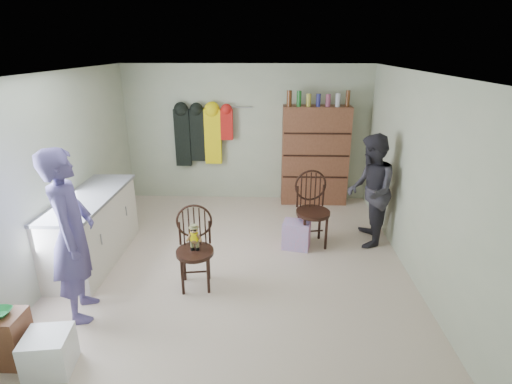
{
  "coord_description": "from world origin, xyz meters",
  "views": [
    {
      "loc": [
        0.43,
        -4.8,
        2.79
      ],
      "look_at": [
        0.25,
        0.2,
        0.95
      ],
      "focal_mm": 28.0,
      "sensor_mm": 36.0,
      "label": 1
    }
  ],
  "objects_px": {
    "chair_far": "(312,206)",
    "dresser": "(315,155)",
    "chair_front": "(195,243)",
    "counter": "(93,228)"
  },
  "relations": [
    {
      "from": "counter",
      "to": "dresser",
      "type": "height_order",
      "value": "dresser"
    },
    {
      "from": "counter",
      "to": "dresser",
      "type": "xyz_separation_m",
      "value": [
        3.2,
        2.3,
        0.44
      ]
    },
    {
      "from": "chair_front",
      "to": "dresser",
      "type": "relative_size",
      "value": 0.49
    },
    {
      "from": "counter",
      "to": "dresser",
      "type": "bearing_deg",
      "value": 35.69
    },
    {
      "from": "chair_front",
      "to": "dresser",
      "type": "height_order",
      "value": "dresser"
    },
    {
      "from": "counter",
      "to": "chair_far",
      "type": "relative_size",
      "value": 1.69
    },
    {
      "from": "chair_front",
      "to": "chair_far",
      "type": "distance_m",
      "value": 1.91
    },
    {
      "from": "chair_front",
      "to": "chair_far",
      "type": "height_order",
      "value": "chair_far"
    },
    {
      "from": "chair_front",
      "to": "counter",
      "type": "bearing_deg",
      "value": 151.91
    },
    {
      "from": "chair_far",
      "to": "dresser",
      "type": "bearing_deg",
      "value": 73.48
    }
  ]
}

